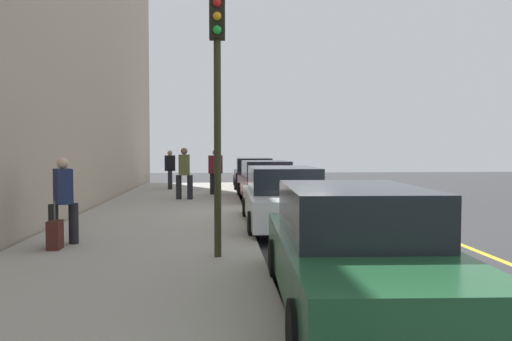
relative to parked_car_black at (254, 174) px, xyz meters
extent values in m
plane|color=#333335|center=(10.79, 0.11, -0.76)|extent=(56.00, 56.00, 0.00)
cube|color=#A39E93|center=(10.79, -3.19, -0.68)|extent=(28.00, 4.60, 0.15)
cube|color=gold|center=(10.79, 3.31, -0.75)|extent=(28.00, 0.14, 0.01)
cylinder|color=black|center=(1.43, 0.82, -0.44)|extent=(0.64, 0.23, 0.64)
cylinder|color=black|center=(1.41, -0.86, -0.44)|extent=(0.64, 0.23, 0.64)
cylinder|color=black|center=(-1.28, 0.86, -0.44)|extent=(0.64, 0.23, 0.64)
cylinder|color=black|center=(-1.30, -0.82, -0.44)|extent=(0.64, 0.23, 0.64)
cube|color=black|center=(0.06, 0.00, -0.17)|extent=(4.39, 1.86, 0.64)
cube|color=black|center=(-0.16, 0.00, 0.45)|extent=(2.29, 1.63, 0.60)
cylinder|color=black|center=(6.89, 0.98, -0.44)|extent=(0.65, 0.24, 0.64)
cylinder|color=black|center=(6.95, -0.70, -0.44)|extent=(0.65, 0.24, 0.64)
cylinder|color=black|center=(4.09, 0.88, -0.44)|extent=(0.65, 0.24, 0.64)
cylinder|color=black|center=(4.15, -0.80, -0.44)|extent=(0.65, 0.24, 0.64)
cube|color=maroon|center=(5.52, 0.09, -0.17)|extent=(4.59, 1.96, 0.64)
cube|color=black|center=(5.29, 0.08, 0.45)|extent=(2.41, 1.68, 0.60)
cylinder|color=black|center=(13.21, 0.77, -0.44)|extent=(0.64, 0.22, 0.64)
cylinder|color=black|center=(13.20, -0.91, -0.44)|extent=(0.64, 0.22, 0.64)
cylinder|color=black|center=(10.27, 0.79, -0.44)|extent=(0.64, 0.22, 0.64)
cylinder|color=black|center=(10.26, -0.89, -0.44)|extent=(0.64, 0.22, 0.64)
cube|color=white|center=(11.73, -0.06, -0.17)|extent=(4.76, 1.83, 0.64)
cube|color=black|center=(11.50, -0.06, 0.45)|extent=(2.48, 1.62, 0.60)
cylinder|color=black|center=(19.66, 0.77, -0.44)|extent=(0.65, 0.25, 0.64)
cylinder|color=black|center=(19.59, -0.91, -0.44)|extent=(0.65, 0.25, 0.64)
cylinder|color=black|center=(16.70, 0.89, -0.44)|extent=(0.65, 0.25, 0.64)
cylinder|color=black|center=(16.63, -0.79, -0.44)|extent=(0.65, 0.25, 0.64)
cube|color=#1E512D|center=(18.14, -0.01, -0.17)|extent=(4.84, 1.99, 0.64)
cube|color=black|center=(17.90, 0.00, 0.45)|extent=(2.54, 1.70, 0.60)
cylinder|color=black|center=(3.74, -1.90, -0.19)|extent=(0.20, 0.20, 0.84)
cylinder|color=black|center=(4.04, -1.65, -0.19)|extent=(0.20, 0.20, 0.84)
cube|color=maroon|center=(3.89, -1.77, 0.58)|extent=(0.54, 0.56, 0.71)
sphere|color=brown|center=(3.89, -1.77, 1.06)|extent=(0.23, 0.23, 0.23)
cylinder|color=black|center=(5.61, -3.08, -0.17)|extent=(0.20, 0.20, 0.87)
cylinder|color=black|center=(5.66, -2.67, -0.17)|extent=(0.20, 0.20, 0.87)
cube|color=brown|center=(5.64, -2.88, 0.63)|extent=(0.53, 0.37, 0.74)
sphere|color=brown|center=(5.64, -2.88, 1.11)|extent=(0.24, 0.24, 0.24)
cylinder|color=black|center=(1.12, -3.81, -0.20)|extent=(0.19, 0.19, 0.81)
cylinder|color=black|center=(0.74, -3.84, -0.20)|extent=(0.19, 0.19, 0.81)
cube|color=black|center=(0.93, -3.83, 0.55)|extent=(0.33, 0.49, 0.69)
sphere|color=tan|center=(0.93, -3.83, 1.01)|extent=(0.23, 0.23, 0.23)
cylinder|color=black|center=(14.25, -4.73, -0.22)|extent=(0.18, 0.18, 0.78)
cylinder|color=black|center=(14.08, -4.41, -0.22)|extent=(0.18, 0.18, 0.78)
cube|color=#1E284C|center=(14.16, -4.57, 0.50)|extent=(0.53, 0.46, 0.66)
sphere|color=#D8AD8C|center=(14.16, -4.57, 0.94)|extent=(0.22, 0.22, 0.22)
cylinder|color=#2D2D19|center=(15.45, -1.66, 1.21)|extent=(0.12, 0.12, 3.63)
cube|color=black|center=(15.45, -1.66, 3.38)|extent=(0.26, 0.26, 0.70)
sphere|color=red|center=(15.60, -1.66, 3.59)|extent=(0.14, 0.14, 0.14)
sphere|color=orange|center=(15.60, -1.66, 3.37)|extent=(0.14, 0.14, 0.14)
sphere|color=green|center=(15.60, -1.66, 3.15)|extent=(0.14, 0.14, 0.14)
cube|color=#471E19|center=(14.60, -4.60, -0.35)|extent=(0.34, 0.22, 0.52)
cylinder|color=#4C4C4C|center=(14.60, -4.60, 0.09)|extent=(0.03, 0.03, 0.36)
camera|label=1|loc=(24.01, -1.63, 1.22)|focal=35.86mm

